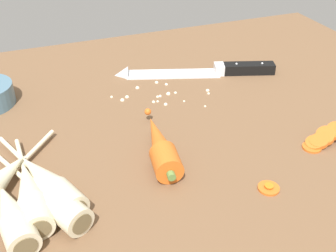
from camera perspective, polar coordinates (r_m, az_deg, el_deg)
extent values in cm
cube|color=brown|center=(73.83, -0.55, -1.48)|extent=(120.00, 90.00, 4.00)
cube|color=silver|center=(90.81, 0.70, 7.22)|extent=(20.37, 10.46, 0.50)
cone|color=silver|center=(90.92, -6.42, 7.04)|extent=(4.09, 4.70, 3.96)
cube|color=silver|center=(91.52, 7.03, 7.77)|extent=(2.82, 3.42, 2.20)
cube|color=black|center=(92.79, 11.03, 7.76)|extent=(11.32, 6.11, 2.20)
sphere|color=silver|center=(91.73, 9.38, 8.39)|extent=(0.50, 0.50, 0.50)
sphere|color=silver|center=(93.01, 12.80, 8.36)|extent=(0.50, 0.50, 0.50)
cylinder|color=#D6601E|center=(61.32, -0.24, -4.98)|extent=(4.87, 5.72, 4.20)
cone|color=#D6601E|center=(66.22, -1.43, -1.73)|extent=(5.67, 12.89, 3.99)
sphere|color=#D6601E|center=(73.22, -2.78, 1.98)|extent=(1.20, 1.20, 1.20)
cylinder|color=#5B7F3D|center=(58.90, 0.45, -6.85)|extent=(1.33, 1.16, 1.20)
cylinder|color=beige|center=(55.92, -17.67, -11.61)|extent=(4.30, 5.33, 4.00)
cone|color=beige|center=(61.31, -18.74, -7.23)|extent=(4.34, 9.28, 3.80)
cylinder|color=beige|center=(67.67, -19.50, -4.11)|extent=(1.29, 9.84, 0.70)
cylinder|color=brown|center=(54.07, -17.22, -13.39)|extent=(2.81, 0.47, 2.80)
cylinder|color=beige|center=(54.17, -19.60, -13.86)|extent=(4.76, 5.14, 4.00)
cone|color=beige|center=(58.76, -21.15, -9.87)|extent=(5.20, 8.53, 3.80)
cylinder|color=brown|center=(52.60, -18.96, -15.46)|extent=(2.81, 0.81, 2.80)
cylinder|color=beige|center=(57.06, -13.84, -9.76)|extent=(5.72, 6.47, 4.00)
cone|color=beige|center=(62.36, -17.38, -6.16)|extent=(7.10, 10.27, 3.80)
cylinder|color=beige|center=(68.72, -20.23, -3.65)|extent=(4.51, 9.83, 0.70)
cylinder|color=brown|center=(55.27, -12.39, -11.22)|extent=(2.71, 1.33, 2.80)
cone|color=beige|center=(63.64, -21.29, -6.16)|extent=(8.69, 9.57, 3.80)
cylinder|color=beige|center=(68.65, -17.62, -3.12)|extent=(6.73, 8.24, 0.70)
cylinder|color=beige|center=(55.07, -13.39, -11.59)|extent=(5.84, 6.38, 4.00)
cone|color=beige|center=(59.90, -17.35, -8.02)|extent=(7.39, 9.92, 3.80)
cylinder|color=beige|center=(65.83, -20.56, -5.53)|extent=(4.92, 9.26, 0.70)
cylinder|color=brown|center=(53.46, -11.77, -13.01)|extent=(2.66, 1.48, 2.80)
cylinder|color=#D6601E|center=(71.38, 19.15, -2.66)|extent=(3.10, 3.10, 0.70)
cylinder|color=#D6601E|center=(71.92, 19.50, -2.20)|extent=(3.17, 3.08, 1.85)
cylinder|color=#D6601E|center=(72.12, 20.02, -1.98)|extent=(3.17, 3.08, 1.77)
cylinder|color=#D6601E|center=(72.87, 20.66, -1.50)|extent=(3.26, 3.17, 2.07)
cylinder|color=#D6601E|center=(73.38, 20.85, -1.06)|extent=(3.27, 3.19, 2.20)
cylinder|color=#D6601E|center=(73.81, 21.70, -0.82)|extent=(3.15, 3.06, 1.63)
cylinder|color=#D6601E|center=(74.50, 22.06, -0.35)|extent=(3.00, 2.90, 1.78)
cylinder|color=#D6601E|center=(61.42, 13.66, -8.16)|extent=(3.11, 3.11, 0.70)
cylinder|color=orange|center=(61.25, 13.69, -7.97)|extent=(1.31, 1.31, 0.16)
sphere|color=beige|center=(82.58, -7.76, 4.11)|extent=(0.56, 0.56, 0.56)
sphere|color=beige|center=(80.31, -1.42, 3.51)|extent=(0.51, 0.51, 0.51)
sphere|color=beige|center=(82.12, -1.09, 4.29)|extent=(0.64, 0.64, 0.64)
sphere|color=beige|center=(84.49, 5.47, 5.06)|extent=(0.76, 0.76, 0.76)
sphere|color=beige|center=(80.44, 2.23, 3.53)|extent=(0.46, 0.46, 0.46)
sphere|color=beige|center=(87.25, -1.58, 6.17)|extent=(0.77, 0.77, 0.77)
sphere|color=beige|center=(83.33, 1.03, 4.74)|extent=(0.62, 0.62, 0.62)
sphere|color=beige|center=(82.84, 0.04, 4.66)|extent=(0.87, 0.87, 0.87)
sphere|color=beige|center=(81.91, -1.44, 4.17)|extent=(0.57, 0.57, 0.57)
sphere|color=beige|center=(83.45, 5.59, 4.59)|extent=(0.54, 0.54, 0.54)
sphere|color=beige|center=(81.10, -6.29, 3.76)|extent=(0.85, 0.85, 0.85)
sphere|color=beige|center=(86.49, -0.23, 5.89)|extent=(0.68, 0.68, 0.68)
sphere|color=beige|center=(80.14, -1.99, 3.49)|extent=(0.65, 0.65, 0.65)
sphere|color=beige|center=(79.26, -0.32, 3.18)|extent=(0.72, 0.72, 0.72)
sphere|color=beige|center=(79.03, 5.13, 2.82)|extent=(0.45, 0.45, 0.45)
sphere|color=beige|center=(82.13, -5.66, 4.18)|extent=(0.78, 0.78, 0.78)
sphere|color=beige|center=(85.33, -4.21, 5.44)|extent=(0.80, 0.80, 0.80)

